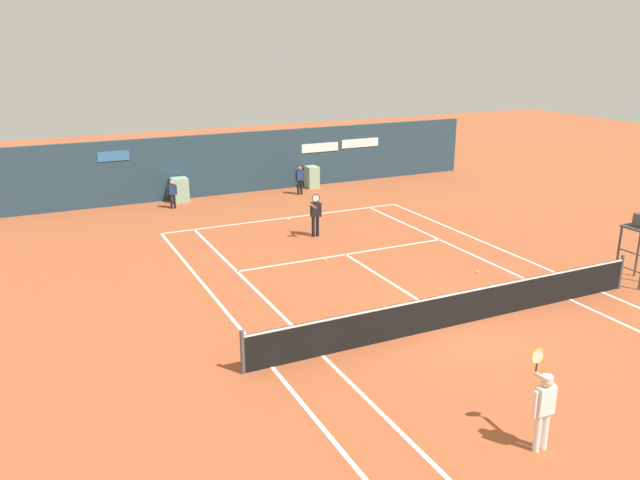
# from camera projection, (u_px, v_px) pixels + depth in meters

# --- Properties ---
(ground_plane) EXTENTS (80.00, 80.00, 0.01)m
(ground_plane) POSITION_uv_depth(u_px,v_px,m) (445.00, 316.00, 17.55)
(ground_plane) COLOR #A8512D
(tennis_net) EXTENTS (12.10, 0.10, 1.07)m
(tennis_net) POSITION_uv_depth(u_px,v_px,m) (459.00, 307.00, 16.91)
(tennis_net) COLOR #4C4C51
(tennis_net) RESTS_ON ground_plane
(sponsor_back_wall) EXTENTS (25.00, 1.02, 2.93)m
(sponsor_back_wall) POSITION_uv_depth(u_px,v_px,m) (244.00, 164.00, 31.21)
(sponsor_back_wall) COLOR #233D4C
(sponsor_back_wall) RESTS_ON ground_plane
(player_on_baseline) EXTENTS (0.64, 0.65, 1.80)m
(player_on_baseline) POSITION_uv_depth(u_px,v_px,m) (315.00, 213.00, 24.31)
(player_on_baseline) COLOR black
(player_on_baseline) RESTS_ON ground_plane
(player_near_side) EXTENTS (0.64, 0.64, 1.78)m
(player_near_side) POSITION_uv_depth(u_px,v_px,m) (544.00, 405.00, 11.65)
(player_near_side) COLOR white
(player_near_side) RESTS_ON ground_plane
(ball_kid_left_post) EXTENTS (0.46, 0.20, 1.38)m
(ball_kid_left_post) POSITION_uv_depth(u_px,v_px,m) (300.00, 178.00, 30.91)
(ball_kid_left_post) COLOR black
(ball_kid_left_post) RESTS_ON ground_plane
(ball_kid_centre_post) EXTENTS (0.42, 0.20, 1.27)m
(ball_kid_centre_post) POSITION_uv_depth(u_px,v_px,m) (172.00, 192.00, 28.39)
(ball_kid_centre_post) COLOR black
(ball_kid_centre_post) RESTS_ON ground_plane
(tennis_ball_mid_court) EXTENTS (0.07, 0.07, 0.07)m
(tennis_ball_mid_court) POSITION_uv_depth(u_px,v_px,m) (477.00, 272.00, 20.79)
(tennis_ball_mid_court) COLOR #CCE033
(tennis_ball_mid_court) RESTS_ON ground_plane
(tennis_ball_by_sideline) EXTENTS (0.07, 0.07, 0.07)m
(tennis_ball_by_sideline) POSITION_uv_depth(u_px,v_px,m) (325.00, 260.00, 21.88)
(tennis_ball_by_sideline) COLOR #CCE033
(tennis_ball_by_sideline) RESTS_ON ground_plane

